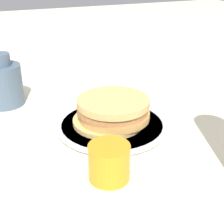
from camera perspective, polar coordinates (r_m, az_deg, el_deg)
ground_plane at (r=0.73m, az=0.59°, el=-1.95°), size 4.00×4.00×0.00m
plate at (r=0.71m, az=0.00°, el=-2.40°), size 0.25×0.25×0.01m
pancake_stack at (r=0.70m, az=0.06°, el=0.26°), size 0.17×0.17×0.06m
juice_glass at (r=0.54m, az=-0.51°, el=-9.12°), size 0.07×0.07×0.06m
cream_jug at (r=0.86m, az=-19.37°, el=4.98°), size 0.10×0.10×0.14m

